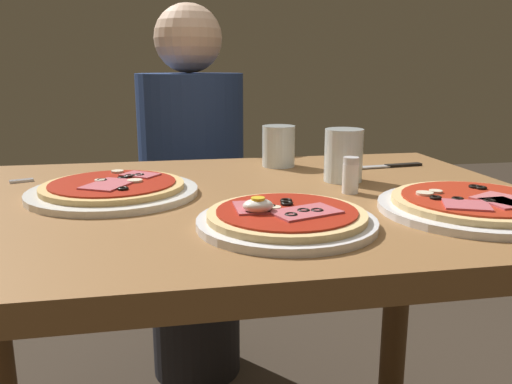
{
  "coord_description": "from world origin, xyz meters",
  "views": [
    {
      "loc": [
        -0.11,
        -0.91,
        1.0
      ],
      "look_at": [
        0.04,
        -0.1,
        0.8
      ],
      "focal_mm": 36.95,
      "sensor_mm": 36.0,
      "label": 1
    }
  ],
  "objects_px": {
    "dining_table": "(225,266)",
    "pizza_foreground": "(286,218)",
    "pizza_across_right": "(475,205)",
    "knife": "(389,166)",
    "water_glass_near": "(278,149)",
    "salt_shaker": "(351,175)",
    "pizza_across_left": "(113,189)",
    "diner_person": "(193,209)",
    "water_glass_far": "(343,159)"
  },
  "relations": [
    {
      "from": "knife",
      "to": "diner_person",
      "type": "xyz_separation_m",
      "value": [
        -0.42,
        0.49,
        -0.22
      ]
    },
    {
      "from": "pizza_across_right",
      "to": "water_glass_near",
      "type": "distance_m",
      "value": 0.5
    },
    {
      "from": "water_glass_far",
      "to": "diner_person",
      "type": "height_order",
      "value": "diner_person"
    },
    {
      "from": "pizza_across_left",
      "to": "water_glass_near",
      "type": "relative_size",
      "value": 3.22
    },
    {
      "from": "knife",
      "to": "dining_table",
      "type": "bearing_deg",
      "value": -152.89
    },
    {
      "from": "water_glass_near",
      "to": "knife",
      "type": "relative_size",
      "value": 0.48
    },
    {
      "from": "pizza_foreground",
      "to": "pizza_across_right",
      "type": "relative_size",
      "value": 0.86
    },
    {
      "from": "water_glass_near",
      "to": "salt_shaker",
      "type": "height_order",
      "value": "water_glass_near"
    },
    {
      "from": "water_glass_far",
      "to": "pizza_across_left",
      "type": "bearing_deg",
      "value": -174.72
    },
    {
      "from": "pizza_across_right",
      "to": "water_glass_far",
      "type": "height_order",
      "value": "water_glass_far"
    },
    {
      "from": "dining_table",
      "to": "salt_shaker",
      "type": "xyz_separation_m",
      "value": [
        0.23,
        -0.01,
        0.16
      ]
    },
    {
      "from": "dining_table",
      "to": "knife",
      "type": "xyz_separation_m",
      "value": [
        0.41,
        0.21,
        0.13
      ]
    },
    {
      "from": "pizza_across_left",
      "to": "salt_shaker",
      "type": "bearing_deg",
      "value": -8.17
    },
    {
      "from": "pizza_across_left",
      "to": "pizza_across_right",
      "type": "height_order",
      "value": "same"
    },
    {
      "from": "water_glass_far",
      "to": "salt_shaker",
      "type": "xyz_separation_m",
      "value": [
        -0.02,
        -0.1,
        -0.01
      ]
    },
    {
      "from": "pizza_across_right",
      "to": "water_glass_far",
      "type": "relative_size",
      "value": 2.89
    },
    {
      "from": "knife",
      "to": "diner_person",
      "type": "relative_size",
      "value": 0.17
    },
    {
      "from": "pizza_foreground",
      "to": "diner_person",
      "type": "xyz_separation_m",
      "value": [
        -0.08,
        0.9,
        -0.23
      ]
    },
    {
      "from": "dining_table",
      "to": "pizza_foreground",
      "type": "height_order",
      "value": "pizza_foreground"
    },
    {
      "from": "pizza_foreground",
      "to": "knife",
      "type": "xyz_separation_m",
      "value": [
        0.34,
        0.4,
        -0.01
      ]
    },
    {
      "from": "water_glass_near",
      "to": "knife",
      "type": "xyz_separation_m",
      "value": [
        0.25,
        -0.06,
        -0.04
      ]
    },
    {
      "from": "salt_shaker",
      "to": "pizza_across_right",
      "type": "bearing_deg",
      "value": -46.45
    },
    {
      "from": "water_glass_near",
      "to": "diner_person",
      "type": "xyz_separation_m",
      "value": [
        -0.17,
        0.43,
        -0.25
      ]
    },
    {
      "from": "pizza_across_right",
      "to": "knife",
      "type": "distance_m",
      "value": 0.38
    },
    {
      "from": "water_glass_far",
      "to": "pizza_foreground",
      "type": "bearing_deg",
      "value": -123.7
    },
    {
      "from": "pizza_across_right",
      "to": "diner_person",
      "type": "relative_size",
      "value": 0.26
    },
    {
      "from": "pizza_foreground",
      "to": "pizza_across_left",
      "type": "bearing_deg",
      "value": 137.37
    },
    {
      "from": "pizza_foreground",
      "to": "knife",
      "type": "height_order",
      "value": "pizza_foreground"
    },
    {
      "from": "dining_table",
      "to": "pizza_across_right",
      "type": "distance_m",
      "value": 0.44
    },
    {
      "from": "pizza_across_left",
      "to": "water_glass_near",
      "type": "bearing_deg",
      "value": 31.99
    },
    {
      "from": "water_glass_far",
      "to": "knife",
      "type": "distance_m",
      "value": 0.2
    },
    {
      "from": "pizza_across_left",
      "to": "salt_shaker",
      "type": "distance_m",
      "value": 0.43
    },
    {
      "from": "pizza_across_left",
      "to": "knife",
      "type": "distance_m",
      "value": 0.63
    },
    {
      "from": "dining_table",
      "to": "diner_person",
      "type": "bearing_deg",
      "value": 90.9
    },
    {
      "from": "pizza_across_right",
      "to": "diner_person",
      "type": "distance_m",
      "value": 0.99
    },
    {
      "from": "dining_table",
      "to": "water_glass_far",
      "type": "height_order",
      "value": "water_glass_far"
    },
    {
      "from": "water_glass_far",
      "to": "knife",
      "type": "xyz_separation_m",
      "value": [
        0.16,
        0.12,
        -0.04
      ]
    },
    {
      "from": "dining_table",
      "to": "water_glass_far",
      "type": "distance_m",
      "value": 0.32
    },
    {
      "from": "pizza_across_left",
      "to": "knife",
      "type": "height_order",
      "value": "pizza_across_left"
    },
    {
      "from": "dining_table",
      "to": "pizza_across_left",
      "type": "relative_size",
      "value": 3.78
    },
    {
      "from": "pizza_across_right",
      "to": "pizza_foreground",
      "type": "bearing_deg",
      "value": -176.39
    },
    {
      "from": "pizza_across_left",
      "to": "water_glass_far",
      "type": "bearing_deg",
      "value": 5.28
    },
    {
      "from": "pizza_foreground",
      "to": "salt_shaker",
      "type": "distance_m",
      "value": 0.24
    },
    {
      "from": "pizza_across_left",
      "to": "water_glass_far",
      "type": "xyz_separation_m",
      "value": [
        0.45,
        0.04,
        0.03
      ]
    },
    {
      "from": "pizza_across_left",
      "to": "diner_person",
      "type": "relative_size",
      "value": 0.26
    },
    {
      "from": "dining_table",
      "to": "water_glass_near",
      "type": "bearing_deg",
      "value": 58.93
    },
    {
      "from": "water_glass_far",
      "to": "diner_person",
      "type": "xyz_separation_m",
      "value": [
        -0.27,
        0.62,
        -0.26
      ]
    },
    {
      "from": "pizza_across_right",
      "to": "salt_shaker",
      "type": "height_order",
      "value": "salt_shaker"
    },
    {
      "from": "dining_table",
      "to": "pizza_across_left",
      "type": "bearing_deg",
      "value": 166.31
    },
    {
      "from": "water_glass_far",
      "to": "water_glass_near",
      "type": "bearing_deg",
      "value": 116.95
    }
  ]
}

